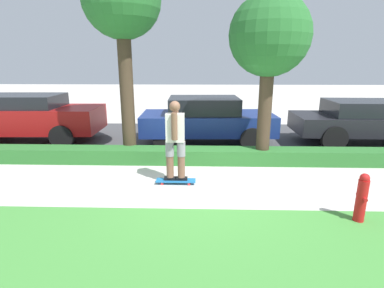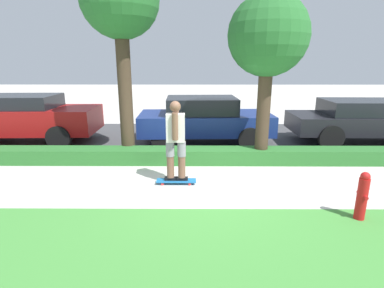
{
  "view_description": "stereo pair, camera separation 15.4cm",
  "coord_description": "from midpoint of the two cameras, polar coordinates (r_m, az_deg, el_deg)",
  "views": [
    {
      "loc": [
        -0.03,
        -5.87,
        2.55
      ],
      "look_at": [
        -0.23,
        0.6,
        0.78
      ],
      "focal_mm": 28.0,
      "sensor_mm": 36.0,
      "label": 1
    },
    {
      "loc": [
        -0.19,
        -5.87,
        2.55
      ],
      "look_at": [
        -0.23,
        0.6,
        0.78
      ],
      "focal_mm": 28.0,
      "sensor_mm": 36.0,
      "label": 2
    }
  ],
  "objects": [
    {
      "name": "tree_near",
      "position": [
        8.19,
        -14.13,
        24.5
      ],
      "size": [
        1.94,
        1.94,
        5.02
      ],
      "color": "#423323",
      "rests_on": "ground_plane"
    },
    {
      "name": "skateboard",
      "position": [
        6.55,
        -3.68,
        -7.0
      ],
      "size": [
        0.85,
        0.24,
        0.08
      ],
      "color": "#1E6BAD",
      "rests_on": "ground_plane"
    },
    {
      "name": "fire_hydrant",
      "position": [
        5.7,
        29.01,
        -8.64
      ],
      "size": [
        0.17,
        0.27,
        0.84
      ],
      "color": "red",
      "rests_on": "ground_plane"
    },
    {
      "name": "parked_car_rear",
      "position": [
        11.12,
        29.86,
        4.04
      ],
      "size": [
        4.82,
        1.93,
        1.39
      ],
      "rotation": [
        0.0,
        0.0,
        -0.02
      ],
      "color": "black",
      "rests_on": "ground_plane"
    },
    {
      "name": "tree_mid",
      "position": [
        7.69,
        13.68,
        18.91
      ],
      "size": [
        1.93,
        1.93,
        4.13
      ],
      "color": "#423323",
      "rests_on": "ground_plane"
    },
    {
      "name": "hedge_row",
      "position": [
        7.83,
        1.13,
        -2.23
      ],
      "size": [
        18.35,
        0.6,
        0.38
      ],
      "color": "#2D702D",
      "rests_on": "ground_plane"
    },
    {
      "name": "parked_car_middle",
      "position": [
        9.67,
        1.9,
        4.77
      ],
      "size": [
        4.25,
        1.97,
        1.48
      ],
      "rotation": [
        0.0,
        0.0,
        0.04
      ],
      "color": "navy",
      "rests_on": "ground_plane"
    },
    {
      "name": "skater_person",
      "position": [
        6.26,
        -3.83,
        0.91
      ],
      "size": [
        0.5,
        0.44,
        1.72
      ],
      "color": "black",
      "rests_on": "skateboard"
    },
    {
      "name": "ground_plane",
      "position": [
        6.4,
        1.31,
        -8.18
      ],
      "size": [
        60.0,
        60.0,
        0.0
      ],
      "primitive_type": "plane",
      "color": "beige"
    },
    {
      "name": "street_asphalt",
      "position": [
        10.38,
        0.94,
        1.12
      ],
      "size": [
        18.35,
        5.0,
        0.01
      ],
      "color": "#474749",
      "rests_on": "ground_plane"
    },
    {
      "name": "parked_car_front",
      "position": [
        11.17,
        -29.82,
        4.47
      ],
      "size": [
        4.68,
        1.95,
        1.54
      ],
      "rotation": [
        0.0,
        0.0,
        0.03
      ],
      "color": "maroon",
      "rests_on": "ground_plane"
    }
  ]
}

